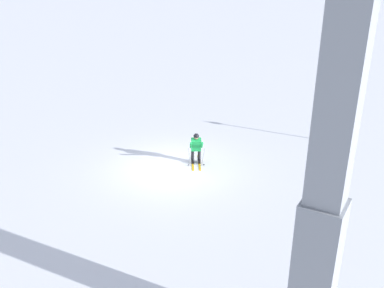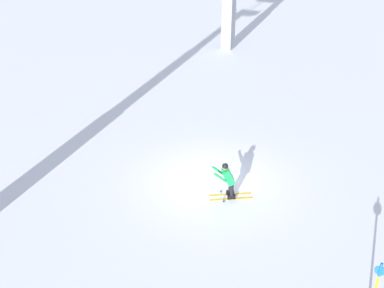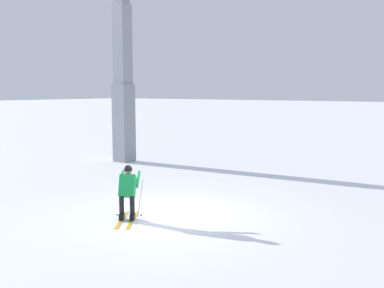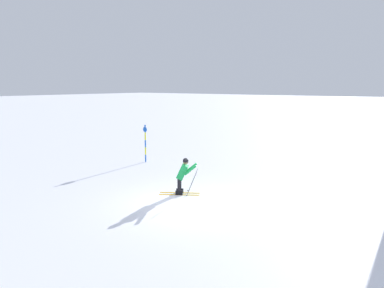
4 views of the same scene
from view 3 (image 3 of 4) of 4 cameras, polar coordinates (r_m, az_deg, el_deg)
The scene contains 3 objects.
ground_plane at distance 12.48m, azimuth -2.96°, elevation -9.13°, with size 260.00×260.00×0.00m, color white.
skier_carving_main at distance 12.05m, azimuth -8.32°, elevation -5.74°, with size 1.27×1.56×1.57m.
lift_tower_near at distance 21.61m, azimuth -8.94°, elevation 10.63°, with size 0.80×2.30×11.81m.
Camera 3 is at (7.41, -9.43, 3.46)m, focal length 41.32 mm.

